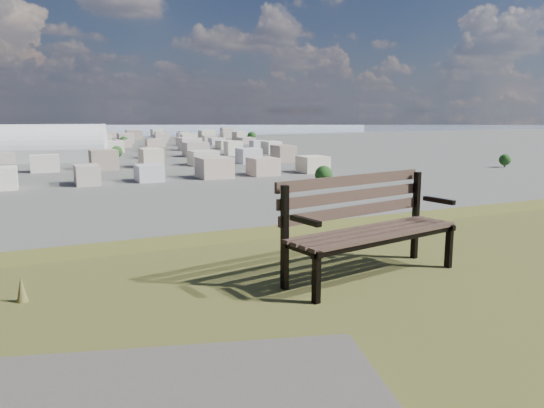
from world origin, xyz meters
name	(u,v)px	position (x,y,z in m)	size (l,w,h in m)	color
park_bench	(366,221)	(-1.29, 2.50, 25.47)	(1.65, 0.79, 0.83)	#49372A
arena	(47,150)	(4.81, 304.18, 5.99)	(64.13, 37.11, 25.43)	#BBBAB6
city_blocks	(35,145)	(0.00, 394.44, 3.50)	(395.00, 361.00, 7.00)	silver
bay_water	(30,128)	(0.00, 900.00, 0.00)	(2400.00, 700.00, 0.12)	#93A2BC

